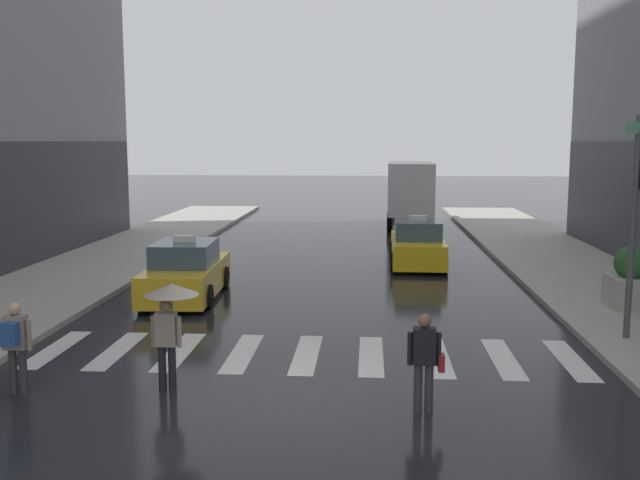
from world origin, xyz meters
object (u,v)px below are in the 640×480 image
pedestrian_with_umbrella (170,307)px  pedestrian_with_handbag (425,357)px  taxi_lead (186,273)px  box_truck (410,191)px  taxi_second (417,245)px  pedestrian_with_backpack (15,341)px  traffic_light_pole (640,196)px  planter_near_corner (631,280)px

pedestrian_with_umbrella → pedestrian_with_handbag: (4.42, -0.72, -0.58)m
taxi_lead → pedestrian_with_umbrella: pedestrian_with_umbrella is taller
pedestrian_with_handbag → taxi_lead: bearing=126.7°
taxi_lead → pedestrian_with_handbag: taxi_lead is taller
box_truck → taxi_second: bearing=-91.7°
pedestrian_with_backpack → traffic_light_pole: bearing=18.4°
taxi_lead → planter_near_corner: bearing=-4.4°
taxi_lead → pedestrian_with_backpack: 7.93m
taxi_second → traffic_light_pole: bearing=-67.7°
box_truck → pedestrian_with_umbrella: 25.26m
traffic_light_pole → taxi_lead: size_ratio=1.04×
taxi_second → planter_near_corner: (5.04, -6.81, 0.15)m
traffic_light_pole → planter_near_corner: bearing=71.2°
traffic_light_pole → pedestrian_with_handbag: bearing=-138.4°
taxi_second → pedestrian_with_backpack: size_ratio=2.77×
taxi_second → pedestrian_with_handbag: size_ratio=2.77×
pedestrian_with_umbrella → pedestrian_with_backpack: size_ratio=1.18×
box_truck → pedestrian_with_umbrella: bearing=-102.7°
taxi_lead → traffic_light_pole: bearing=-19.7°
traffic_light_pole → pedestrian_with_backpack: size_ratio=2.91×
taxi_lead → box_truck: (7.22, 17.18, 1.13)m
taxi_second → planter_near_corner: bearing=-53.5°
box_truck → traffic_light_pole: bearing=-80.1°
taxi_lead → pedestrian_with_umbrella: (1.67, -7.46, 0.79)m
pedestrian_with_umbrella → pedestrian_with_handbag: 4.52m
taxi_second → pedestrian_with_backpack: 15.84m
box_truck → planter_near_corner: box_truck is taller
traffic_light_pole → pedestrian_with_umbrella: bearing=-159.0°
taxi_lead → pedestrian_with_umbrella: bearing=-77.4°
pedestrian_with_umbrella → pedestrian_with_backpack: bearing=-171.3°
traffic_light_pole → pedestrian_with_umbrella: 10.05m
traffic_light_pole → box_truck: bearing=99.9°
box_truck → pedestrian_with_backpack: size_ratio=4.61×
traffic_light_pole → box_truck: (-3.69, 21.10, -1.41)m
pedestrian_with_backpack → box_truck: bearing=71.9°
taxi_second → box_truck: (0.34, 11.29, 1.13)m
pedestrian_with_umbrella → pedestrian_with_handbag: pedestrian_with_umbrella is taller
taxi_lead → pedestrian_with_handbag: bearing=-53.3°
box_truck → pedestrian_with_handbag: bearing=-92.5°
taxi_lead → planter_near_corner: (11.93, -0.92, 0.15)m
planter_near_corner → taxi_lead: bearing=175.6°
box_truck → taxi_lead: bearing=-112.8°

